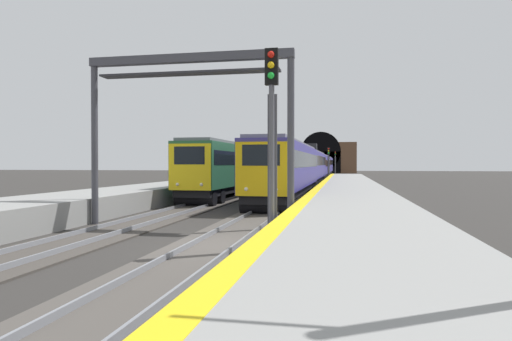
# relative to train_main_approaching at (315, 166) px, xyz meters

# --- Properties ---
(ground_plane) EXTENTS (320.00, 320.00, 0.00)m
(ground_plane) POSITION_rel_train_main_approaching_xyz_m (-50.21, -0.00, -2.37)
(ground_plane) COLOR #302D2B
(platform_right) EXTENTS (112.00, 4.49, 1.09)m
(platform_right) POSITION_rel_train_main_approaching_xyz_m (-50.21, -4.29, -1.83)
(platform_right) COLOR gray
(platform_right) RESTS_ON ground_plane
(platform_right_edge_strip) EXTENTS (112.00, 0.50, 0.01)m
(platform_right_edge_strip) POSITION_rel_train_main_approaching_xyz_m (-50.21, -2.30, -1.28)
(platform_right_edge_strip) COLOR yellow
(platform_right_edge_strip) RESTS_ON platform_right
(track_main_line) EXTENTS (160.00, 2.99, 0.21)m
(track_main_line) POSITION_rel_train_main_approaching_xyz_m (-50.21, -0.00, -2.33)
(track_main_line) COLOR #4C4742
(track_main_line) RESTS_ON ground_plane
(track_adjacent_line) EXTENTS (160.00, 2.91, 0.21)m
(track_adjacent_line) POSITION_rel_train_main_approaching_xyz_m (-50.21, 4.79, -2.33)
(track_adjacent_line) COLOR #423D38
(track_adjacent_line) RESTS_ON ground_plane
(train_main_approaching) EXTENTS (84.15, 2.93, 5.00)m
(train_main_approaching) POSITION_rel_train_main_approaching_xyz_m (0.00, 0.00, 0.00)
(train_main_approaching) COLOR navy
(train_main_approaching) RESTS_ON ground_plane
(train_adjacent_platform) EXTENTS (40.44, 3.09, 5.07)m
(train_adjacent_platform) POSITION_rel_train_main_approaching_xyz_m (-18.44, 4.79, 0.05)
(train_adjacent_platform) COLOR #235638
(train_adjacent_platform) RESTS_ON ground_plane
(railway_signal_near) EXTENTS (0.39, 0.38, 5.93)m
(railway_signal_near) POSITION_rel_train_main_approaching_xyz_m (-50.76, -1.84, 1.18)
(railway_signal_near) COLOR #4C4C54
(railway_signal_near) RESTS_ON ground_plane
(railway_signal_mid) EXTENTS (0.39, 0.38, 4.93)m
(railway_signal_mid) POSITION_rel_train_main_approaching_xyz_m (0.26, -1.84, 0.63)
(railway_signal_mid) COLOR #4C4C54
(railway_signal_mid) RESTS_ON ground_plane
(railway_signal_far) EXTENTS (0.39, 0.38, 5.83)m
(railway_signal_far) POSITION_rel_train_main_approaching_xyz_m (52.96, -1.84, 1.13)
(railway_signal_far) COLOR #4C4C54
(railway_signal_far) RESTS_ON ground_plane
(overhead_signal_gantry) EXTENTS (0.70, 8.76, 7.12)m
(overhead_signal_gantry) POSITION_rel_train_main_approaching_xyz_m (-46.02, 2.39, 3.02)
(overhead_signal_gantry) COLOR #3F3F47
(overhead_signal_gantry) RESTS_ON ground_plane
(tunnel_portal) EXTENTS (2.91, 19.86, 11.67)m
(tunnel_portal) POSITION_rel_train_main_approaching_xyz_m (65.11, 2.39, 2.03)
(tunnel_portal) COLOR brown
(tunnel_portal) RESTS_ON ground_plane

